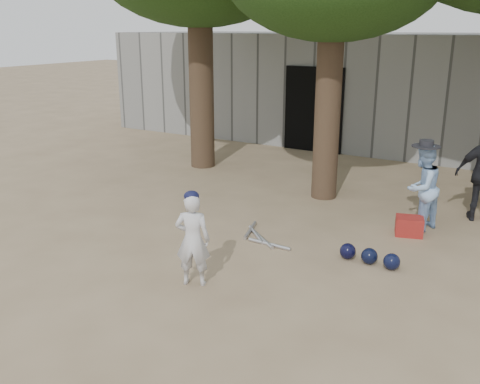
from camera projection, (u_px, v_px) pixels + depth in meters
The scene contains 7 objects.
ground at pixel (165, 270), 7.29m from camera, with size 70.00×70.00×0.00m, color #937C5E.
boy_player at pixel (193, 240), 6.74m from camera, with size 0.45×0.29×1.22m, color silver.
spectator_blue at pixel (422, 188), 8.56m from camera, with size 0.69×0.54×1.42m, color #97BDE9.
red_bag at pixel (409, 226), 8.49m from camera, with size 0.42×0.32×0.30m, color #9E2D15.
back_building at pixel (388, 88), 15.33m from camera, with size 16.00×5.24×3.00m.
helmet_row at pixel (369, 256), 7.46m from camera, with size 0.87×0.27×0.23m.
bat_pile at pixel (259, 237), 8.37m from camera, with size 1.03×0.84×0.06m.
Camera 1 is at (4.27, -5.19, 3.19)m, focal length 40.00 mm.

